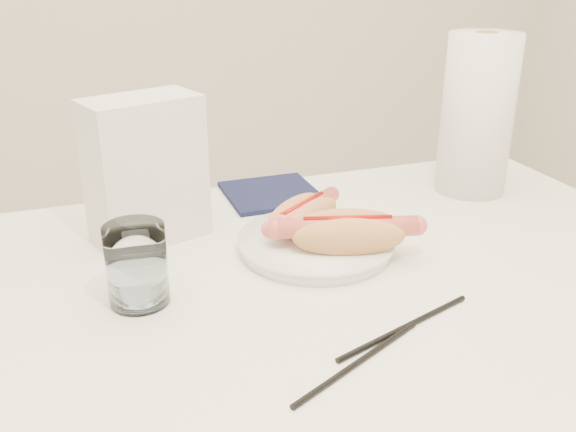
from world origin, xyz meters
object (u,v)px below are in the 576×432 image
object	(u,v)px
hotdog_right	(347,233)
paper_towel_roll	(477,115)
napkin_box	(146,170)
hotdog_left	(303,215)
plate	(316,245)
water_glass	(137,265)
table	(299,329)

from	to	relation	value
hotdog_right	paper_towel_roll	xyz separation A→B (m)	(0.32, 0.18, 0.09)
napkin_box	paper_towel_roll	size ratio (longest dim) A/B	0.78
hotdog_left	plate	bearing A→B (deg)	-120.73
plate	water_glass	world-z (taller)	water_glass
table	water_glass	size ratio (longest dim) A/B	11.74
hotdog_left	napkin_box	xyz separation A→B (m)	(-0.21, 0.08, 0.07)
hotdog_left	napkin_box	distance (m)	0.24
table	napkin_box	size ratio (longest dim) A/B	5.62
water_glass	napkin_box	size ratio (longest dim) A/B	0.48
hotdog_left	water_glass	distance (m)	0.27
hotdog_left	water_glass	world-z (taller)	water_glass
water_glass	plate	bearing A→B (deg)	12.75
plate	paper_towel_roll	xyz separation A→B (m)	(0.35, 0.14, 0.13)
plate	water_glass	size ratio (longest dim) A/B	2.12
table	hotdog_left	size ratio (longest dim) A/B	8.11
plate	hotdog_left	size ratio (longest dim) A/B	1.46
hotdog_right	water_glass	distance (m)	0.29
napkin_box	paper_towel_roll	distance (m)	0.57
table	water_glass	world-z (taller)	water_glass
hotdog_right	paper_towel_roll	size ratio (longest dim) A/B	0.70
hotdog_right	paper_towel_roll	bearing A→B (deg)	45.60
hotdog_left	napkin_box	bearing A→B (deg)	123.21
hotdog_right	napkin_box	world-z (taller)	napkin_box
water_glass	paper_towel_roll	world-z (taller)	paper_towel_roll
water_glass	napkin_box	xyz separation A→B (m)	(0.04, 0.19, 0.06)
table	hotdog_left	xyz separation A→B (m)	(0.06, 0.14, 0.10)
water_glass	napkin_box	bearing A→B (deg)	77.35
napkin_box	paper_towel_roll	xyz separation A→B (m)	(0.57, 0.01, 0.03)
water_glass	napkin_box	world-z (taller)	napkin_box
table	hotdog_left	bearing A→B (deg)	67.48
table	water_glass	xyz separation A→B (m)	(-0.20, 0.04, 0.11)
water_glass	napkin_box	distance (m)	0.20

